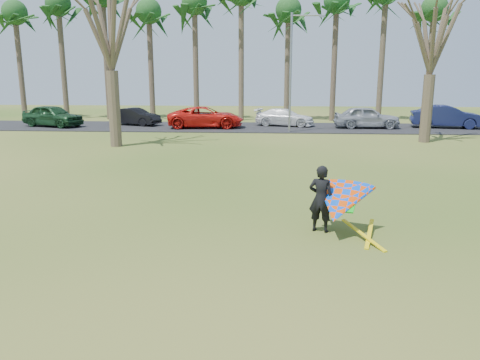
# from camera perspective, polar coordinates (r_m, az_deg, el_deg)

# --- Properties ---
(ground) EXTENTS (100.00, 100.00, 0.00)m
(ground) POSITION_cam_1_polar(r_m,az_deg,el_deg) (11.55, -0.72, -7.53)
(ground) COLOR #204C10
(ground) RESTS_ON ground
(parking_strip) EXTENTS (46.00, 7.00, 0.06)m
(parking_strip) POSITION_cam_1_polar(r_m,az_deg,el_deg) (36.02, 2.67, 6.43)
(parking_strip) COLOR black
(parking_strip) RESTS_ON ground
(palm_0) EXTENTS (4.84, 4.84, 10.84)m
(palm_0) POSITION_cam_1_polar(r_m,az_deg,el_deg) (47.95, -25.76, 17.76)
(palm_0) COLOR #48392B
(palm_0) RESTS_ON ground
(palm_1) EXTENTS (4.84, 4.84, 11.54)m
(palm_1) POSITION_cam_1_polar(r_m,az_deg,el_deg) (46.25, -21.29, 19.21)
(palm_1) COLOR brown
(palm_1) RESTS_ON ground
(palm_3) EXTENTS (4.84, 4.84, 10.84)m
(palm_3) POSITION_cam_1_polar(r_m,az_deg,el_deg) (43.50, -11.06, 19.37)
(palm_3) COLOR #4D3D2E
(palm_3) RESTS_ON ground
(palm_4) EXTENTS (4.84, 4.84, 11.54)m
(palm_4) POSITION_cam_1_polar(r_m,az_deg,el_deg) (42.76, -5.57, 20.58)
(palm_4) COLOR brown
(palm_4) RESTS_ON ground
(palm_6) EXTENTS (4.84, 4.84, 10.84)m
(palm_6) POSITION_cam_1_polar(r_m,az_deg,el_deg) (42.12, 5.93, 19.76)
(palm_6) COLOR brown
(palm_6) RESTS_ON ground
(palm_7) EXTENTS (4.84, 4.84, 11.54)m
(palm_7) POSITION_cam_1_polar(r_m,az_deg,el_deg) (42.50, 11.71, 20.43)
(palm_7) COLOR brown
(palm_7) RESTS_ON ground
(palm_9) EXTENTS (4.84, 4.84, 10.84)m
(palm_9) POSITION_cam_1_polar(r_m,az_deg,el_deg) (44.09, 22.60, 18.58)
(palm_9) COLOR brown
(palm_9) RESTS_ON ground
(bare_tree_left) EXTENTS (6.60, 6.60, 9.70)m
(bare_tree_left) POSITION_cam_1_polar(r_m,az_deg,el_deg) (27.45, -15.68, 18.41)
(bare_tree_left) COLOR #4E3E2F
(bare_tree_left) RESTS_ON ground
(bare_tree_right) EXTENTS (6.27, 6.27, 9.21)m
(bare_tree_right) POSITION_cam_1_polar(r_m,az_deg,el_deg) (30.29, 22.56, 16.70)
(bare_tree_right) COLOR #4E3F2E
(bare_tree_right) RESTS_ON ground
(streetlight) EXTENTS (2.28, 0.18, 8.00)m
(streetlight) POSITION_cam_1_polar(r_m,az_deg,el_deg) (32.82, 6.48, 13.50)
(streetlight) COLOR gray
(streetlight) RESTS_ON ground
(car_0) EXTENTS (5.24, 3.43, 1.66)m
(car_0) POSITION_cam_1_polar(r_m,az_deg,el_deg) (39.00, -21.88, 7.29)
(car_0) COLOR #193F20
(car_0) RESTS_ON parking_strip
(car_1) EXTENTS (4.31, 2.71, 1.34)m
(car_1) POSITION_cam_1_polar(r_m,az_deg,el_deg) (38.16, -12.65, 7.55)
(car_1) COLOR black
(car_1) RESTS_ON parking_strip
(car_2) EXTENTS (5.84, 3.05, 1.57)m
(car_2) POSITION_cam_1_polar(r_m,az_deg,el_deg) (35.55, -4.21, 7.65)
(car_2) COLOR red
(car_2) RESTS_ON parking_strip
(car_3) EXTENTS (4.88, 2.88, 1.33)m
(car_3) POSITION_cam_1_polar(r_m,az_deg,el_deg) (36.90, 5.47, 7.62)
(car_3) COLOR white
(car_3) RESTS_ON parking_strip
(car_4) EXTENTS (4.81, 1.99, 1.63)m
(car_4) POSITION_cam_1_polar(r_m,az_deg,el_deg) (36.47, 15.19, 7.42)
(car_4) COLOR #999DA6
(car_4) RESTS_ON parking_strip
(car_5) EXTENTS (5.34, 2.62, 1.68)m
(car_5) POSITION_cam_1_polar(r_m,az_deg,el_deg) (38.57, 23.88, 7.08)
(car_5) COLOR #171C45
(car_5) RESTS_ON parking_strip
(kite_flyer) EXTENTS (2.13, 2.39, 2.02)m
(kite_flyer) POSITION_cam_1_polar(r_m,az_deg,el_deg) (12.06, 11.82, -2.68)
(kite_flyer) COLOR black
(kite_flyer) RESTS_ON ground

